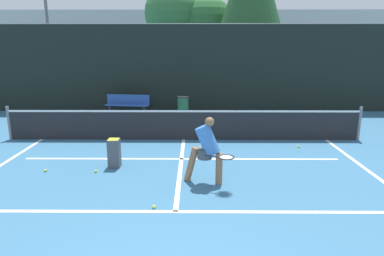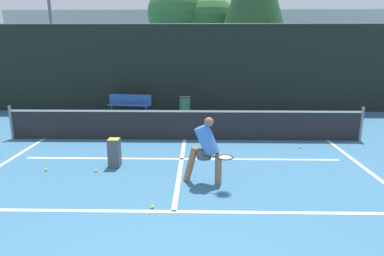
{
  "view_description": "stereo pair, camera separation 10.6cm",
  "coord_description": "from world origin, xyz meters",
  "px_view_note": "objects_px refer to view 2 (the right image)",
  "views": [
    {
      "loc": [
        0.34,
        -2.82,
        2.96
      ],
      "look_at": [
        0.28,
        5.31,
        0.95
      ],
      "focal_mm": 32.0,
      "sensor_mm": 36.0,
      "label": 1
    },
    {
      "loc": [
        0.45,
        -2.82,
        2.96
      ],
      "look_at": [
        0.28,
        5.31,
        0.95
      ],
      "focal_mm": 32.0,
      "sensor_mm": 36.0,
      "label": 2
    }
  ],
  "objects_px": {
    "trash_bin": "(185,106)",
    "parked_car": "(127,89)",
    "ball_hopper": "(114,152)",
    "player_practicing": "(206,148)",
    "courtside_bench": "(130,104)"
  },
  "relations": [
    {
      "from": "trash_bin",
      "to": "parked_car",
      "type": "relative_size",
      "value": 0.18
    },
    {
      "from": "ball_hopper",
      "to": "parked_car",
      "type": "xyz_separation_m",
      "value": [
        -1.8,
        10.25,
        0.23
      ]
    },
    {
      "from": "player_practicing",
      "to": "ball_hopper",
      "type": "relative_size",
      "value": 2.07
    },
    {
      "from": "ball_hopper",
      "to": "trash_bin",
      "type": "distance_m",
      "value": 6.23
    },
    {
      "from": "courtside_bench",
      "to": "player_practicing",
      "type": "bearing_deg",
      "value": -59.44
    },
    {
      "from": "ball_hopper",
      "to": "parked_car",
      "type": "distance_m",
      "value": 10.41
    },
    {
      "from": "player_practicing",
      "to": "ball_hopper",
      "type": "distance_m",
      "value": 2.47
    },
    {
      "from": "player_practicing",
      "to": "parked_car",
      "type": "xyz_separation_m",
      "value": [
        -4.03,
        11.22,
        -0.19
      ]
    },
    {
      "from": "player_practicing",
      "to": "courtside_bench",
      "type": "bearing_deg",
      "value": 127.86
    },
    {
      "from": "player_practicing",
      "to": "ball_hopper",
      "type": "height_order",
      "value": "player_practicing"
    },
    {
      "from": "trash_bin",
      "to": "parked_car",
      "type": "bearing_deg",
      "value": 128.04
    },
    {
      "from": "player_practicing",
      "to": "courtside_bench",
      "type": "distance_m",
      "value": 7.95
    },
    {
      "from": "ball_hopper",
      "to": "player_practicing",
      "type": "bearing_deg",
      "value": -23.53
    },
    {
      "from": "ball_hopper",
      "to": "courtside_bench",
      "type": "bearing_deg",
      "value": 97.87
    },
    {
      "from": "player_practicing",
      "to": "parked_car",
      "type": "relative_size",
      "value": 0.32
    }
  ]
}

